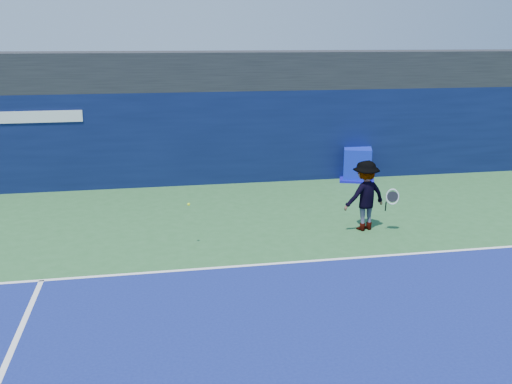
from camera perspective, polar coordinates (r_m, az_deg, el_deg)
ground at (r=9.67m, az=7.45°, el=-13.72°), size 80.00×80.00×0.00m
baseline at (r=12.27m, az=3.14°, el=-7.07°), size 24.00×0.10×0.01m
stadium_band at (r=19.74m, az=-2.65°, el=12.13°), size 36.00×3.00×1.20m
back_wall_assembly at (r=18.98m, az=-2.16°, el=5.63°), size 36.00×1.03×3.00m
equipment_cart at (r=19.49m, az=10.08°, el=2.64°), size 1.44×1.44×1.08m
tennis_player at (r=14.34m, az=10.86°, el=-0.35°), size 1.39×0.94×1.75m
tennis_ball at (r=13.00m, az=-6.75°, el=-1.23°), size 0.07×0.07×0.07m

